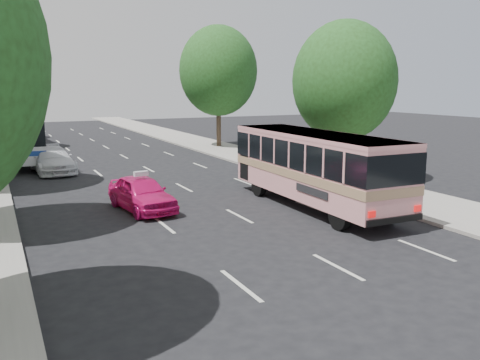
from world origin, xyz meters
TOP-DOWN VIEW (x-y plane):
  - ground at (0.00, 0.00)m, footprint 120.00×120.00m
  - sidewalk_right at (8.50, 20.00)m, footprint 4.00×90.00m
  - tree_right_near at (8.78, 7.94)m, footprint 5.10×5.10m
  - tree_right_far at (9.08, 23.94)m, footprint 6.00×6.00m
  - pink_bus at (4.30, 4.00)m, footprint 2.56×9.37m
  - pink_taxi at (-2.00, 6.48)m, footprint 2.09×4.16m
  - white_pickup at (-4.12, 17.34)m, footprint 2.33×5.02m
  - tour_coach_front at (-5.60, 22.26)m, footprint 2.36×10.80m
  - taxi_roof_sign at (-2.00, 6.48)m, footprint 0.57×0.25m

SIDE VIEW (x-z plane):
  - ground at x=0.00m, z-range 0.00..0.00m
  - sidewalk_right at x=8.50m, z-range 0.00..0.12m
  - pink_taxi at x=-2.00m, z-range 0.00..1.36m
  - white_pickup at x=-4.12m, z-range 0.00..1.42m
  - taxi_roof_sign at x=-2.00m, z-range 1.36..1.54m
  - pink_bus at x=4.30m, z-range 0.36..3.34m
  - tour_coach_front at x=-5.60m, z-range 0.33..3.56m
  - tree_right_near at x=8.78m, z-range 1.23..9.18m
  - tree_right_far at x=9.08m, z-range 1.45..10.80m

